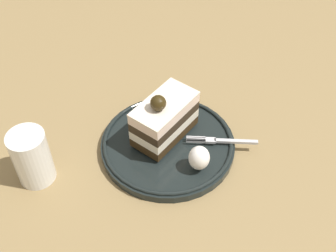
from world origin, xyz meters
TOP-DOWN VIEW (x-y plane):
  - ground_plane at (0.00, 0.00)m, footprint 2.40×2.40m
  - dessert_plate at (-0.02, 0.00)m, footprint 0.21×0.21m
  - cake_slice at (-0.03, 0.01)m, footprint 0.10×0.12m
  - whipped_cream_dollop at (0.03, -0.05)m, footprint 0.03×0.03m
  - fork at (0.06, 0.01)m, footprint 0.11×0.02m
  - drink_glass_near at (-0.22, -0.08)m, footprint 0.06×0.06m

SIDE VIEW (x-z plane):
  - ground_plane at x=0.00m, z-range 0.00..0.00m
  - dessert_plate at x=-0.02m, z-range 0.00..0.02m
  - fork at x=0.06m, z-range 0.02..0.02m
  - whipped_cream_dollop at x=0.03m, z-range 0.02..0.06m
  - drink_glass_near at x=-0.22m, z-range 0.00..0.09m
  - cake_slice at x=-0.03m, z-range 0.01..0.10m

